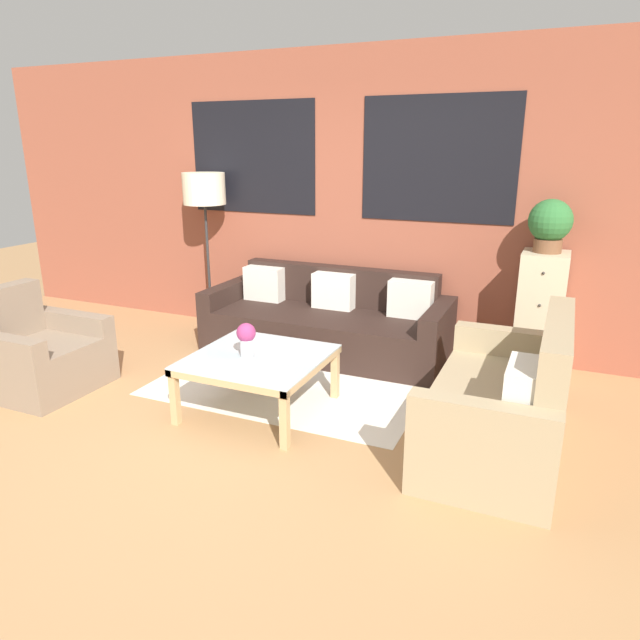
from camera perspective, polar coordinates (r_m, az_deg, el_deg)
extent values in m
plane|color=#AD7F51|center=(4.03, -11.33, -11.75)|extent=(16.00, 16.00, 0.00)
cube|color=brown|center=(5.72, 2.04, 11.84)|extent=(8.40, 0.08, 2.80)
cube|color=black|center=(6.07, -6.78, 15.82)|extent=(1.40, 0.01, 1.10)
cube|color=black|center=(5.38, 11.70, 15.45)|extent=(1.40, 0.01, 1.10)
cube|color=silver|center=(4.90, -2.48, -6.01)|extent=(2.20, 1.60, 0.00)
cube|color=black|center=(5.38, 0.19, -1.58)|extent=(1.99, 0.72, 0.40)
cube|color=black|center=(5.71, 1.94, 1.52)|extent=(1.99, 0.16, 0.78)
cube|color=black|center=(5.91, -9.11, 0.83)|extent=(0.16, 0.88, 0.58)
cube|color=black|center=(5.12, 11.67, -1.87)|extent=(0.16, 0.88, 0.58)
cube|color=beige|center=(5.85, -5.62, 3.63)|extent=(0.40, 0.16, 0.34)
cube|color=silver|center=(5.52, 1.35, 2.91)|extent=(0.40, 0.16, 0.34)
cube|color=beige|center=(5.29, 9.04, 2.07)|extent=(0.40, 0.16, 0.34)
cube|color=tan|center=(3.96, 15.85, -9.25)|extent=(0.64, 1.23, 0.42)
cube|color=tan|center=(3.84, 22.10, -6.65)|extent=(0.16, 1.23, 0.92)
cube|color=tan|center=(4.54, 18.22, -4.61)|extent=(0.80, 0.14, 0.62)
cube|color=tan|center=(3.30, 15.63, -12.88)|extent=(0.80, 0.14, 0.62)
cube|color=beige|center=(3.42, 19.39, -6.85)|extent=(0.16, 0.40, 0.34)
cube|color=#84705B|center=(5.13, -25.26, -4.26)|extent=(0.64, 0.54, 0.40)
cube|color=#84705B|center=(5.36, -28.40, -1.32)|extent=(0.16, 0.54, 0.84)
cube|color=#84705B|center=(4.96, -28.90, -4.47)|extent=(0.80, 0.14, 0.56)
cube|color=#84705B|center=(5.37, -23.25, -2.16)|extent=(0.80, 0.14, 0.56)
cube|color=silver|center=(4.23, -6.22, -3.64)|extent=(0.95, 0.95, 0.01)
cube|color=tan|center=(3.89, -9.49, -6.20)|extent=(0.95, 0.05, 0.05)
cube|color=tan|center=(4.62, -3.45, -2.20)|extent=(0.95, 0.05, 0.05)
cube|color=tan|center=(4.47, -11.23, -3.15)|extent=(0.05, 0.95, 0.05)
cube|color=tan|center=(4.05, -0.63, -4.98)|extent=(0.05, 0.95, 0.05)
cube|color=tan|center=(4.21, -14.33, -7.43)|extent=(0.06, 0.05, 0.43)
cube|color=tan|center=(3.78, -3.56, -9.87)|extent=(0.05, 0.05, 0.43)
cube|color=tan|center=(4.87, -8.08, -3.63)|extent=(0.06, 0.06, 0.43)
cube|color=tan|center=(4.50, 1.52, -5.24)|extent=(0.05, 0.06, 0.43)
cylinder|color=#2D2D2D|center=(6.38, -10.74, -0.67)|extent=(0.28, 0.28, 0.02)
cylinder|color=#2D2D2D|center=(6.21, -11.08, 5.21)|extent=(0.03, 0.03, 1.32)
cylinder|color=beige|center=(6.10, -11.53, 12.75)|extent=(0.43, 0.43, 0.32)
cube|color=#C6B793|center=(5.21, 21.09, 0.50)|extent=(0.37, 0.40, 1.08)
sphere|color=#38332D|center=(4.92, 21.45, 4.38)|extent=(0.02, 0.02, 0.02)
sphere|color=#38332D|center=(4.98, 21.11, 1.37)|extent=(0.02, 0.02, 0.02)
sphere|color=#38332D|center=(5.05, 20.79, -1.57)|extent=(0.02, 0.02, 0.02)
sphere|color=#38332D|center=(5.14, 20.48, -4.41)|extent=(0.02, 0.02, 0.02)
cylinder|color=brown|center=(5.08, 21.80, 6.93)|extent=(0.23, 0.23, 0.11)
sphere|color=#2D6B33|center=(5.06, 22.05, 9.20)|extent=(0.35, 0.35, 0.35)
cylinder|color=silver|center=(4.20, -7.34, -2.79)|extent=(0.09, 0.09, 0.14)
sphere|color=#9E3366|center=(4.16, -7.40, -1.27)|extent=(0.14, 0.14, 0.14)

